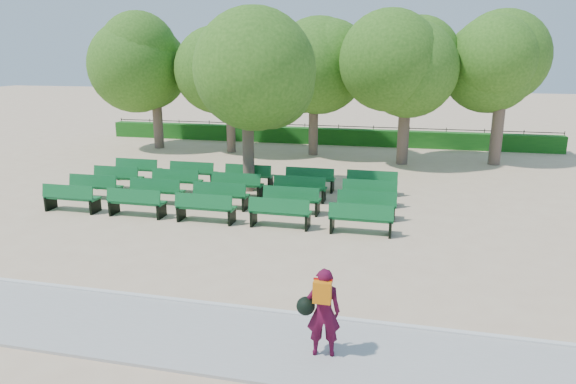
{
  "coord_description": "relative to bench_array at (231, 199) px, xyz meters",
  "views": [
    {
      "loc": [
        4.96,
        -15.17,
        5.01
      ],
      "look_at": [
        1.61,
        -1.0,
        1.1
      ],
      "focal_mm": 32.0,
      "sensor_mm": 36.0,
      "label": 1
    }
  ],
  "objects": [
    {
      "name": "ground",
      "position": [
        0.97,
        -1.22,
        -0.09
      ],
      "size": [
        120.0,
        120.0,
        0.0
      ],
      "primitive_type": "plane",
      "color": "tan"
    },
    {
      "name": "paving",
      "position": [
        0.97,
        -8.62,
        -0.06
      ],
      "size": [
        30.0,
        2.2,
        0.06
      ],
      "primitive_type": "cube",
      "color": "#A6A5A1",
      "rests_on": "ground"
    },
    {
      "name": "curb",
      "position": [
        0.97,
        -7.47,
        -0.04
      ],
      "size": [
        30.0,
        0.12,
        0.1
      ],
      "primitive_type": "cube",
      "color": "silver",
      "rests_on": "ground"
    },
    {
      "name": "bench_array",
      "position": [
        0.0,
        0.0,
        0.0
      ],
      "size": [
        1.88,
        0.73,
        1.16
      ],
      "rotation": [
        0.0,
        0.0,
        -0.09
      ],
      "color": "#105F2A",
      "rests_on": "ground"
    },
    {
      "name": "fence",
      "position": [
        0.97,
        13.18,
        -0.09
      ],
      "size": [
        26.0,
        0.1,
        1.02
      ],
      "primitive_type": null,
      "color": "black",
      "rests_on": "ground"
    },
    {
      "name": "tree_among",
      "position": [
        0.14,
        1.67,
        3.96
      ],
      "size": [
        4.31,
        4.31,
        6.01
      ],
      "color": "brown",
      "rests_on": "ground"
    },
    {
      "name": "tree_line",
      "position": [
        0.97,
        8.78,
        -0.09
      ],
      "size": [
        21.8,
        6.8,
        7.04
      ],
      "primitive_type": null,
      "color": "#386B1C",
      "rests_on": "ground"
    },
    {
      "name": "hedge",
      "position": [
        0.97,
        12.78,
        0.36
      ],
      "size": [
        26.0,
        0.7,
        0.9
      ],
      "primitive_type": "cube",
      "color": "#195A18",
      "rests_on": "ground"
    },
    {
      "name": "person",
      "position": [
        4.7,
        -8.72,
        0.78
      ],
      "size": [
        0.77,
        0.49,
        1.57
      ],
      "rotation": [
        0.0,
        0.0,
        3.33
      ],
      "color": "#470A24",
      "rests_on": "ground"
    }
  ]
}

